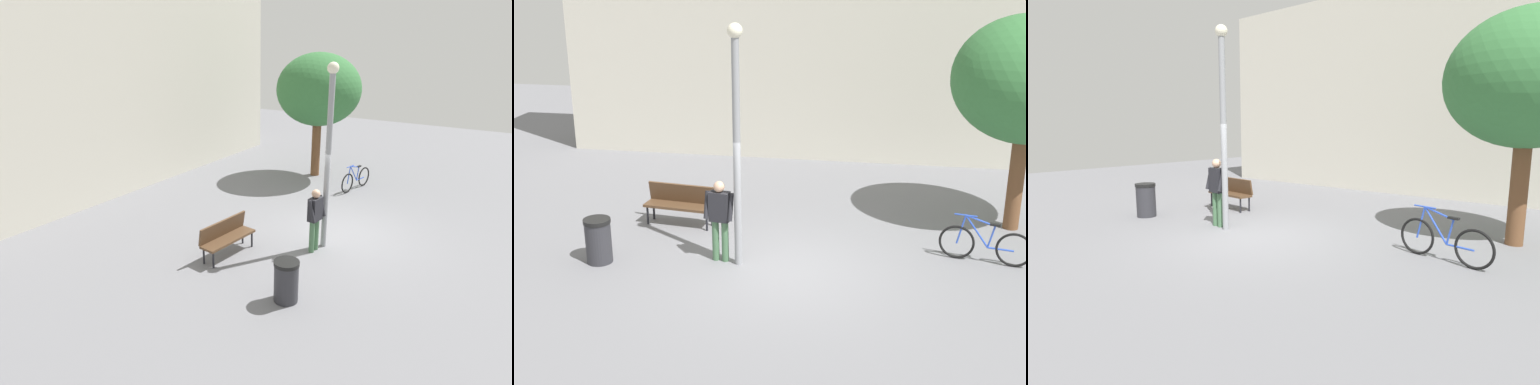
# 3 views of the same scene
# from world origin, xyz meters

# --- Properties ---
(ground_plane) EXTENTS (36.00, 36.00, 0.00)m
(ground_plane) POSITION_xyz_m (0.00, 0.00, 0.00)
(ground_plane) COLOR slate
(building_facade) EXTENTS (15.79, 2.00, 7.40)m
(building_facade) POSITION_xyz_m (0.00, 8.59, 3.70)
(building_facade) COLOR beige
(building_facade) RESTS_ON ground_plane
(lamppost) EXTENTS (0.28, 0.28, 4.68)m
(lamppost) POSITION_xyz_m (-0.95, 0.09, 2.66)
(lamppost) COLOR gray
(lamppost) RESTS_ON ground_plane
(person_by_lamppost) EXTENTS (0.61, 0.33, 1.67)m
(person_by_lamppost) POSITION_xyz_m (-1.34, 0.18, 0.97)
(person_by_lamppost) COLOR #47704C
(person_by_lamppost) RESTS_ON ground_plane
(park_bench) EXTENTS (1.64, 0.65, 0.92)m
(park_bench) POSITION_xyz_m (-2.71, 1.97, 0.55)
(park_bench) COLOR #513823
(park_bench) RESTS_ON ground_plane
(plaza_tree) EXTENTS (3.19, 3.19, 4.71)m
(plaza_tree) POSITION_xyz_m (4.67, 2.99, 3.33)
(plaza_tree) COLOR brown
(plaza_tree) RESTS_ON ground_plane
(bicycle_blue) EXTENTS (1.78, 0.41, 0.97)m
(bicycle_blue) POSITION_xyz_m (3.85, 0.99, 0.38)
(bicycle_blue) COLOR black
(bicycle_blue) RESTS_ON ground_plane
(trash_bin) EXTENTS (0.54, 0.54, 0.92)m
(trash_bin) POSITION_xyz_m (-3.70, -0.30, 0.46)
(trash_bin) COLOR #2D2D33
(trash_bin) RESTS_ON ground_plane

